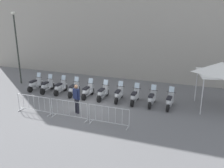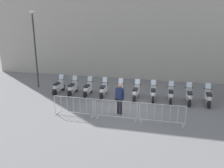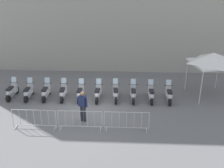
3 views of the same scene
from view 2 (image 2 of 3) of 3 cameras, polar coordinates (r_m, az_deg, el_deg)
The scene contains 16 objects.
ground_plane at distance 13.57m, azimuth 2.59°, elevation -6.01°, with size 120.00×120.00×0.00m, color slate.
motorcycle_0 at distance 16.57m, azimuth -13.37°, elevation -0.76°, with size 0.67×1.72×1.24m.
motorcycle_1 at distance 16.05m, azimuth -9.93°, elevation -1.09°, with size 0.61×1.72×1.24m.
motorcycle_2 at distance 15.69m, azimuth -6.14°, elevation -1.33°, with size 0.63×1.72×1.24m.
motorcycle_3 at distance 15.35m, azimuth -2.24°, elevation -1.63°, with size 0.59×1.72×1.24m.
motorcycle_4 at distance 15.05m, azimuth 1.76°, elevation -1.97°, with size 0.66×1.72×1.24m.
motorcycle_5 at distance 14.92m, azimuth 5.96°, elevation -2.22°, with size 0.69×1.71×1.24m.
motorcycle_6 at distance 14.89m, azimuth 10.27°, elevation -2.42°, with size 0.58×1.73×1.24m.
motorcycle_7 at distance 14.85m, azimuth 14.52°, elevation -2.72°, with size 0.65×1.72×1.24m.
motorcycle_8 at distance 14.90m, azimuth 18.78°, elevation -3.01°, with size 0.65×1.72×1.24m.
motorcycle_9 at distance 15.04m, azimuth 22.99°, elevation -3.26°, with size 0.68×1.71×1.24m.
barrier_segment_0 at distance 12.48m, azimuth -9.61°, elevation -5.59°, with size 2.22×0.79×1.07m.
barrier_segment_1 at distance 11.79m, azimuth 0.98°, elevation -6.63°, with size 2.22×0.79×1.07m.
barrier_segment_2 at distance 11.55m, azimuth 12.47°, elevation -7.51°, with size 2.22×0.79×1.07m.
street_lamp at distance 18.06m, azimuth -18.83°, elevation 9.84°, with size 0.36×0.36×5.70m.
officer_near_row_end at distance 12.41m, azimuth 1.95°, elevation -3.27°, with size 0.49×0.37×1.73m.
Camera 2 is at (0.21, -12.62, 4.96)m, focal length 36.43 mm.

